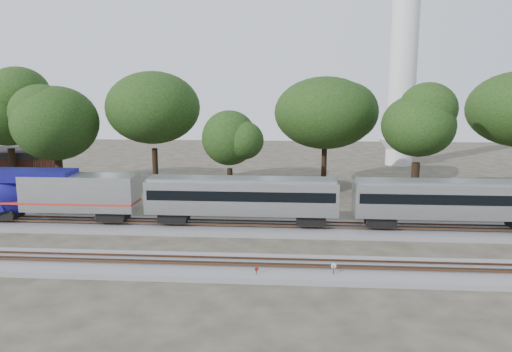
{
  "coord_description": "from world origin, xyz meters",
  "views": [
    {
      "loc": [
        5.86,
        -37.13,
        12.8
      ],
      "look_at": [
        2.78,
        5.0,
        5.12
      ],
      "focal_mm": 35.0,
      "sensor_mm": 36.0,
      "label": 1
    }
  ],
  "objects": [
    {
      "name": "ground",
      "position": [
        0.0,
        0.0,
        0.0
      ],
      "size": [
        160.0,
        160.0,
        0.0
      ],
      "primitive_type": "plane",
      "color": "#383328",
      "rests_on": "ground"
    },
    {
      "name": "track_far",
      "position": [
        0.0,
        6.0,
        0.21
      ],
      "size": [
        160.0,
        5.0,
        0.73
      ],
      "color": "slate",
      "rests_on": "ground"
    },
    {
      "name": "track_near",
      "position": [
        0.0,
        -4.0,
        0.21
      ],
      "size": [
        160.0,
        5.0,
        0.73
      ],
      "color": "slate",
      "rests_on": "ground"
    },
    {
      "name": "switch_stand_red",
      "position": [
        3.59,
        -5.64,
        0.56
      ],
      "size": [
        0.27,
        0.13,
        0.88
      ],
      "rotation": [
        0.0,
        0.0,
        0.38
      ],
      "color": "#512D19",
      "rests_on": "ground"
    },
    {
      "name": "switch_stand_white",
      "position": [
        8.72,
        -5.23,
        0.73
      ],
      "size": [
        0.36,
        0.14,
        1.14
      ],
      "rotation": [
        0.0,
        0.0,
        0.29
      ],
      "color": "#512D19",
      "rests_on": "ground"
    },
    {
      "name": "switch_lever",
      "position": [
        4.62,
        -5.4,
        0.15
      ],
      "size": [
        0.54,
        0.37,
        0.3
      ],
      "primitive_type": "cube",
      "rotation": [
        0.0,
        0.0,
        -0.14
      ],
      "color": "#512D19",
      "rests_on": "ground"
    },
    {
      "name": "brick_building",
      "position": [
        -30.34,
        24.29,
        2.36
      ],
      "size": [
        9.92,
        7.13,
        4.68
      ],
      "rotation": [
        0.0,
        0.0,
        -0.03
      ],
      "color": "brown",
      "rests_on": "ground"
    },
    {
      "name": "tree_1",
      "position": [
        -27.69,
        19.79,
        9.98
      ],
      "size": [
        10.15,
        10.15,
        14.31
      ],
      "color": "black",
      "rests_on": "ground"
    },
    {
      "name": "tree_2",
      "position": [
        -20.67,
        17.21,
        8.61
      ],
      "size": [
        8.77,
        8.77,
        12.36
      ],
      "color": "black",
      "rests_on": "ground"
    },
    {
      "name": "tree_3",
      "position": [
        -10.28,
        20.02,
        10.26
      ],
      "size": [
        10.44,
        10.44,
        14.72
      ],
      "color": "black",
      "rests_on": "ground"
    },
    {
      "name": "tree_4",
      "position": [
        -0.91,
        16.09,
        7.22
      ],
      "size": [
        7.36,
        7.36,
        10.37
      ],
      "color": "black",
      "rests_on": "ground"
    },
    {
      "name": "tree_5",
      "position": [
        9.81,
        24.15,
        9.52
      ],
      "size": [
        9.69,
        9.69,
        13.67
      ],
      "color": "black",
      "rests_on": "ground"
    },
    {
      "name": "tree_6",
      "position": [
        19.14,
        16.87,
        8.6
      ],
      "size": [
        8.75,
        8.75,
        12.34
      ],
      "color": "black",
      "rests_on": "ground"
    }
  ]
}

